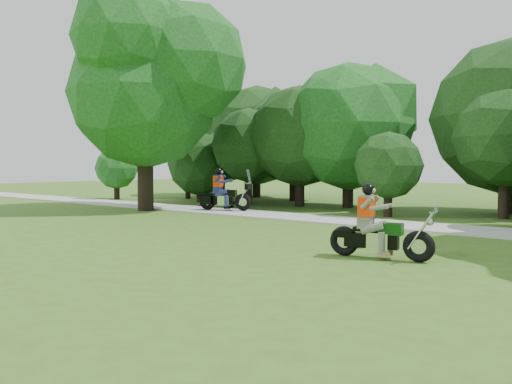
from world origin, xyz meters
The scene contains 6 objects.
ground centered at (0.00, 0.00, 0.00)m, with size 100.00×100.00×0.00m, color #3B5D1A.
walkway centered at (0.00, 8.00, 0.03)m, with size 60.00×2.20×0.06m, color #9B9B96.
tree_line centered at (0.92, 14.40, 3.56)m, with size 39.20×11.42×7.37m.
big_tree_west centered at (-10.54, 6.85, 5.76)m, with size 8.64×6.56×9.96m.
chopper_motorcycle centered at (2.14, 2.28, 0.58)m, with size 2.19×0.74×1.57m.
touring_motorcycle centered at (-7.57, 8.16, 0.71)m, with size 2.24×1.32×1.78m.
Camera 1 is at (6.61, -7.32, 1.93)m, focal length 35.00 mm.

